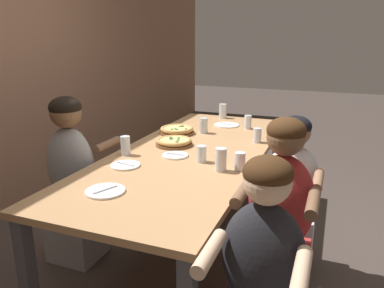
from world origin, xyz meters
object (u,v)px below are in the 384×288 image
Objects in this scene: diner_far_midleft at (73,186)px; drinking_glass_h at (248,123)px; empty_plate_d at (175,155)px; drinking_glass_f at (221,160)px; diner_near_center at (290,201)px; pizza_board_second at (177,130)px; diner_near_midleft at (279,229)px; drinking_glass_a at (240,162)px; drinking_glass_c at (202,154)px; drinking_glass_d at (257,136)px; diner_near_left at (261,288)px; empty_plate_a at (227,125)px; drinking_glass_e at (204,126)px; empty_plate_b at (125,165)px; pizza_board_main at (174,142)px; drinking_glass_b at (126,147)px; empty_plate_c at (105,191)px; drinking_glass_g at (223,112)px.

drinking_glass_h is at bearing 52.92° from diner_far_midleft.
empty_plate_d is 0.42m from drinking_glass_f.
empty_plate_d is at bearing 9.81° from diner_near_center.
diner_near_midleft is (-0.93, -1.02, -0.25)m from pizza_board_second.
drinking_glass_a is 1.03× the size of drinking_glass_c.
drinking_glass_d is at bearing 2.64° from drinking_glass_a.
diner_near_left reaches higher than drinking_glass_h.
empty_plate_a is 0.36m from drinking_glass_e.
diner_near_center is (0.44, -1.00, -0.27)m from empty_plate_b.
empty_plate_a is at bearing -51.16° from diner_near_center.
pizza_board_main is 0.80m from diner_far_midleft.
pizza_board_second is at bearing 63.91° from diner_far_midleft.
diner_near_center is (-0.44, -1.02, -0.30)m from pizza_board_second.
pizza_board_main is 2.15× the size of drinking_glass_e.
drinking_glass_b is at bearing 171.75° from pizza_board_second.
diner_far_midleft is 1.01× the size of diner_near_midleft.
empty_plate_c is at bearing 173.98° from empty_plate_a.
empty_plate_b is 0.42m from empty_plate_c.
drinking_glass_g is (1.42, -0.28, 0.00)m from drinking_glass_b.
drinking_glass_c is at bearing -169.04° from drinking_glass_g.
drinking_glass_a is (-0.69, -0.73, 0.02)m from pizza_board_second.
diner_near_midleft is at bearing 90.00° from diner_near_center.
drinking_glass_d is 1.01m from diner_near_midleft.
drinking_glass_e is at bearing -51.66° from diner_near_midleft.
empty_plate_b is 1.71× the size of drinking_glass_c.
diner_near_left is at bearing -124.29° from drinking_glass_b.
diner_near_left is at bearing -100.16° from empty_plate_c.
diner_near_left reaches higher than drinking_glass_f.
diner_far_midleft is (-1.61, 0.61, -0.27)m from drinking_glass_g.
empty_plate_c is 1.86× the size of drinking_glass_d.
empty_plate_a is 1.02m from empty_plate_d.
drinking_glass_g reaches higher than pizza_board_second.
diner_near_center reaches higher than pizza_board_main.
empty_plate_c is 0.94m from diner_near_left.
pizza_board_second is 0.70m from drinking_glass_d.
diner_near_midleft reaches higher than drinking_glass_h.
drinking_glass_a is 0.95m from drinking_glass_e.
diner_near_left is (-0.82, -0.57, -0.30)m from drinking_glass_c.
drinking_glass_f is (-0.85, -0.41, 0.01)m from drinking_glass_e.
empty_plate_b is (-0.55, 0.10, -0.02)m from pizza_board_main.
drinking_glass_d is (-0.46, -0.38, 0.04)m from empty_plate_a.
drinking_glass_b reaches higher than drinking_glass_e.
diner_far_midleft is (-0.12, 1.05, -0.28)m from drinking_glass_f.
drinking_glass_b is at bearing 84.65° from drinking_glass_f.
diner_near_midleft is (-0.19, -0.40, -0.30)m from drinking_glass_f.
pizza_board_second is at bearing 35.71° from drinking_glass_c.
diner_far_midleft reaches higher than diner_near_center.
drinking_glass_g is 0.13× the size of diner_near_center.
empty_plate_c is (-1.72, 0.18, 0.00)m from empty_plate_a.
diner_near_midleft is (-0.60, -0.90, -0.25)m from pizza_board_main.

